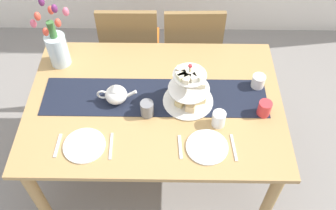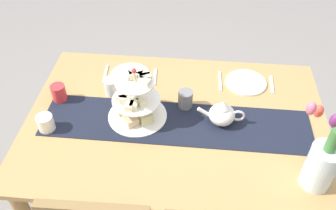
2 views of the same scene
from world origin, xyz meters
The scene contains 18 objects.
ground_plane centered at (0.00, 0.00, 0.00)m, with size 8.00×8.00×0.00m, color gray.
dining_table centered at (0.00, 0.00, 0.64)m, with size 1.53×1.04×0.73m.
chair_left centered at (-0.22, 0.75, 0.50)m, with size 0.42×0.42×0.91m.
chair_right centered at (0.25, 0.75, 0.50)m, with size 0.43×0.43×0.91m.
table_runner centered at (0.00, 0.03, 0.74)m, with size 1.35×0.30×0.00m, color black.
tiered_cake_stand centered at (0.20, 0.00, 0.84)m, with size 0.30×0.30×0.30m.
teapot centered at (-0.23, 0.00, 0.79)m, with size 0.24×0.13×0.14m.
tulip_vase centered at (-0.62, 0.32, 0.89)m, with size 0.24×0.17×0.44m.
cream_jug centered at (0.63, 0.13, 0.78)m, with size 0.08×0.08×0.09m, color white.
dinner_plate_left centered at (-0.37, -0.32, 0.74)m, with size 0.23×0.23×0.01m, color white.
fork_left centered at (-0.51, -0.32, 0.74)m, with size 0.02×0.15×0.01m, color silver.
knife_left centered at (-0.22, -0.32, 0.74)m, with size 0.01×0.17×0.01m, color silver.
dinner_plate_right centered at (0.30, -0.32, 0.74)m, with size 0.23×0.23×0.01m, color white.
fork_right centered at (0.15, -0.32, 0.74)m, with size 0.02×0.15×0.01m, color silver.
knife_right centered at (0.44, -0.32, 0.74)m, with size 0.01×0.17×0.01m, color silver.
mug_grey centered at (-0.04, -0.10, 0.79)m, with size 0.08×0.08×0.10m, color slate.
mug_white_text centered at (0.37, -0.16, 0.78)m, with size 0.08×0.08×0.10m, color white.
mug_orange centered at (0.63, -0.09, 0.78)m, with size 0.08×0.08×0.10m, color red.
Camera 1 is at (0.10, -1.43, 2.44)m, focal length 39.88 mm.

